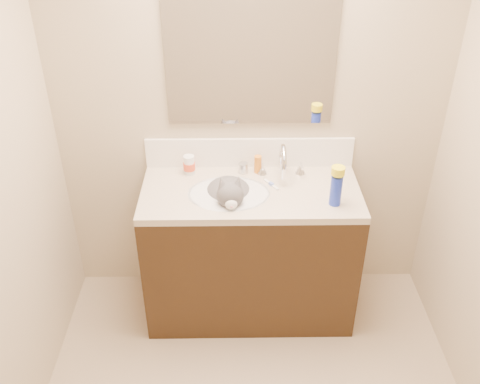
{
  "coord_description": "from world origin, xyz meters",
  "views": [
    {
      "loc": [
        -0.09,
        -1.49,
        2.42
      ],
      "look_at": [
        -0.06,
        0.92,
        0.88
      ],
      "focal_mm": 40.0,
      "sensor_mm": 36.0,
      "label": 1
    }
  ],
  "objects_px": {
    "basin": "(229,204)",
    "cat": "(229,197)",
    "pill_bottle": "(189,165)",
    "silver_jar": "(243,168)",
    "amber_bottle": "(258,164)",
    "faucet": "(282,164)",
    "vanity_cabinet": "(250,254)",
    "spray_can": "(336,190)"
  },
  "relations": [
    {
      "from": "basin",
      "to": "cat",
      "type": "distance_m",
      "value": 0.04
    },
    {
      "from": "pill_bottle",
      "to": "silver_jar",
      "type": "height_order",
      "value": "pill_bottle"
    },
    {
      "from": "cat",
      "to": "amber_bottle",
      "type": "bearing_deg",
      "value": 46.61
    },
    {
      "from": "faucet",
      "to": "pill_bottle",
      "type": "height_order",
      "value": "faucet"
    },
    {
      "from": "vanity_cabinet",
      "to": "amber_bottle",
      "type": "distance_m",
      "value": 0.54
    },
    {
      "from": "basin",
      "to": "silver_jar",
      "type": "bearing_deg",
      "value": 69.69
    },
    {
      "from": "pill_bottle",
      "to": "cat",
      "type": "bearing_deg",
      "value": -41.25
    },
    {
      "from": "faucet",
      "to": "pill_bottle",
      "type": "bearing_deg",
      "value": 174.68
    },
    {
      "from": "cat",
      "to": "pill_bottle",
      "type": "xyz_separation_m",
      "value": [
        -0.23,
        0.2,
        0.09
      ]
    },
    {
      "from": "vanity_cabinet",
      "to": "amber_bottle",
      "type": "bearing_deg",
      "value": 76.76
    },
    {
      "from": "basin",
      "to": "amber_bottle",
      "type": "distance_m",
      "value": 0.3
    },
    {
      "from": "cat",
      "to": "pill_bottle",
      "type": "relative_size",
      "value": 3.53
    },
    {
      "from": "basin",
      "to": "amber_bottle",
      "type": "height_order",
      "value": "amber_bottle"
    },
    {
      "from": "basin",
      "to": "cat",
      "type": "relative_size",
      "value": 1.14
    },
    {
      "from": "pill_bottle",
      "to": "silver_jar",
      "type": "xyz_separation_m",
      "value": [
        0.31,
        0.0,
        -0.03
      ]
    },
    {
      "from": "faucet",
      "to": "amber_bottle",
      "type": "xyz_separation_m",
      "value": [
        -0.13,
        0.06,
        -0.03
      ]
    },
    {
      "from": "cat",
      "to": "vanity_cabinet",
      "type": "bearing_deg",
      "value": 1.49
    },
    {
      "from": "cat",
      "to": "silver_jar",
      "type": "relative_size",
      "value": 6.54
    },
    {
      "from": "vanity_cabinet",
      "to": "spray_can",
      "type": "height_order",
      "value": "spray_can"
    },
    {
      "from": "amber_bottle",
      "to": "spray_can",
      "type": "bearing_deg",
      "value": -40.61
    },
    {
      "from": "vanity_cabinet",
      "to": "cat",
      "type": "relative_size",
      "value": 3.04
    },
    {
      "from": "faucet",
      "to": "silver_jar",
      "type": "relative_size",
      "value": 4.65
    },
    {
      "from": "cat",
      "to": "pill_bottle",
      "type": "bearing_deg",
      "value": 134.04
    },
    {
      "from": "amber_bottle",
      "to": "silver_jar",
      "type": "bearing_deg",
      "value": -178.3
    },
    {
      "from": "vanity_cabinet",
      "to": "cat",
      "type": "height_order",
      "value": "cat"
    },
    {
      "from": "pill_bottle",
      "to": "silver_jar",
      "type": "distance_m",
      "value": 0.31
    },
    {
      "from": "basin",
      "to": "faucet",
      "type": "xyz_separation_m",
      "value": [
        0.3,
        0.17,
        0.16
      ]
    },
    {
      "from": "faucet",
      "to": "cat",
      "type": "height_order",
      "value": "faucet"
    },
    {
      "from": "basin",
      "to": "silver_jar",
      "type": "xyz_separation_m",
      "value": [
        0.08,
        0.22,
        0.1
      ]
    },
    {
      "from": "vanity_cabinet",
      "to": "pill_bottle",
      "type": "xyz_separation_m",
      "value": [
        -0.35,
        0.19,
        0.51
      ]
    },
    {
      "from": "basin",
      "to": "faucet",
      "type": "distance_m",
      "value": 0.38
    },
    {
      "from": "vanity_cabinet",
      "to": "amber_bottle",
      "type": "relative_size",
      "value": 11.48
    },
    {
      "from": "silver_jar",
      "to": "spray_can",
      "type": "bearing_deg",
      "value": -35.0
    },
    {
      "from": "pill_bottle",
      "to": "spray_can",
      "type": "xyz_separation_m",
      "value": [
        0.78,
        -0.33,
        0.03
      ]
    },
    {
      "from": "vanity_cabinet",
      "to": "spray_can",
      "type": "xyz_separation_m",
      "value": [
        0.43,
        -0.14,
        0.53
      ]
    },
    {
      "from": "vanity_cabinet",
      "to": "spray_can",
      "type": "bearing_deg",
      "value": -17.99
    },
    {
      "from": "faucet",
      "to": "silver_jar",
      "type": "distance_m",
      "value": 0.23
    },
    {
      "from": "vanity_cabinet",
      "to": "cat",
      "type": "distance_m",
      "value": 0.43
    },
    {
      "from": "vanity_cabinet",
      "to": "faucet",
      "type": "bearing_deg",
      "value": 37.29
    },
    {
      "from": "amber_bottle",
      "to": "pill_bottle",
      "type": "bearing_deg",
      "value": -179.03
    },
    {
      "from": "cat",
      "to": "silver_jar",
      "type": "height_order",
      "value": "cat"
    },
    {
      "from": "vanity_cabinet",
      "to": "silver_jar",
      "type": "bearing_deg",
      "value": 101.44
    }
  ]
}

